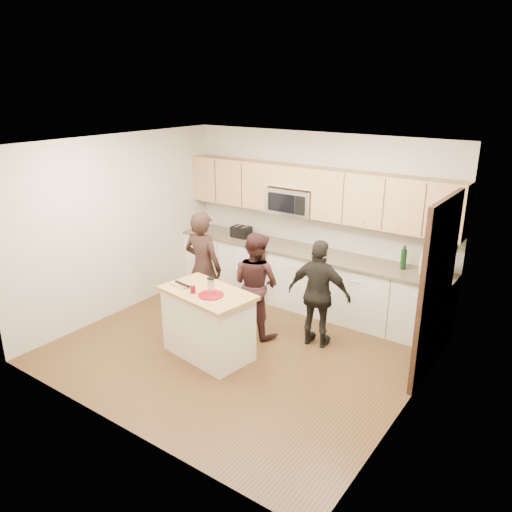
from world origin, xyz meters
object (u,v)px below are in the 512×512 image
Objects in this scene: toaster at (241,232)px; woman_center at (256,284)px; woman_right at (319,294)px; woman_left at (203,267)px; island at (208,323)px.

toaster is 1.64m from woman_center.
woman_left is at bearing 3.04° from woman_right.
woman_center reaches higher than woman_right.
toaster is at bearing -40.31° from woman_center.
woman_right is (0.88, 0.20, -0.00)m from woman_center.
toaster is 2.24m from woman_right.
woman_left is (0.25, -1.27, -0.19)m from toaster.
woman_right is (1.03, 1.06, 0.29)m from island.
woman_left is 1.78m from woman_right.
island is at bearing 129.62° from woman_left.
island is at bearing -64.34° from toaster.
toaster is (-0.97, 2.02, 0.58)m from island.
island is 1.10m from woman_left.
woman_left is at bearing 142.31° from island.
woman_left is (-0.71, 0.74, 0.38)m from island.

